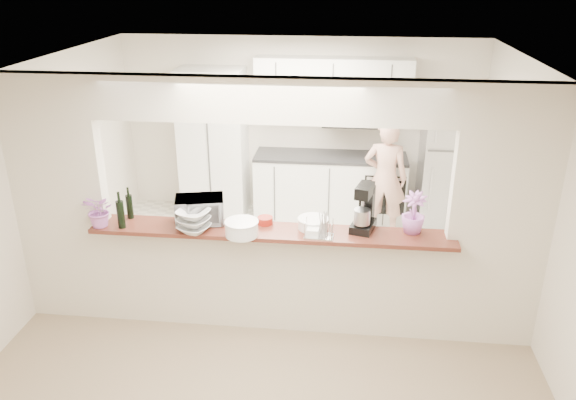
# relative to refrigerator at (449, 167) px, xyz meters

# --- Properties ---
(floor) EXTENTS (6.00, 6.00, 0.00)m
(floor) POSITION_rel_refrigerator_xyz_m (-2.05, -2.65, -0.85)
(floor) COLOR #9F866C
(floor) RESTS_ON ground
(tile_overlay) EXTENTS (5.00, 2.90, 0.01)m
(tile_overlay) POSITION_rel_refrigerator_xyz_m (-2.05, -1.10, -0.84)
(tile_overlay) COLOR silver
(tile_overlay) RESTS_ON floor
(partition) EXTENTS (5.00, 0.15, 2.50)m
(partition) POSITION_rel_refrigerator_xyz_m (-2.05, -2.65, 0.63)
(partition) COLOR beige
(partition) RESTS_ON floor
(bar_counter) EXTENTS (3.40, 0.38, 1.09)m
(bar_counter) POSITION_rel_refrigerator_xyz_m (-2.05, -2.65, -0.27)
(bar_counter) COLOR beige
(bar_counter) RESTS_ON floor
(kitchen_cabinets) EXTENTS (3.15, 0.62, 2.25)m
(kitchen_cabinets) POSITION_rel_refrigerator_xyz_m (-2.24, 0.07, 0.12)
(kitchen_cabinets) COLOR white
(kitchen_cabinets) RESTS_ON floor
(refrigerator) EXTENTS (0.75, 0.70, 1.70)m
(refrigerator) POSITION_rel_refrigerator_xyz_m (0.00, 0.00, 0.00)
(refrigerator) COLOR #BBBCC1
(refrigerator) RESTS_ON floor
(flower_left) EXTENTS (0.37, 0.35, 0.33)m
(flower_left) POSITION_rel_refrigerator_xyz_m (-3.65, -2.80, 0.40)
(flower_left) COLOR #C668AD
(flower_left) RESTS_ON bar_counter
(wine_bottle_a) EXTENTS (0.06, 0.06, 0.32)m
(wine_bottle_a) POSITION_rel_refrigerator_xyz_m (-3.45, -2.58, 0.36)
(wine_bottle_a) COLOR black
(wine_bottle_a) RESTS_ON bar_counter
(wine_bottle_b) EXTENTS (0.07, 0.07, 0.36)m
(wine_bottle_b) POSITION_rel_refrigerator_xyz_m (-3.45, -2.80, 0.38)
(wine_bottle_b) COLOR black
(wine_bottle_b) RESTS_ON bar_counter
(toaster_oven) EXTENTS (0.51, 0.40, 0.25)m
(toaster_oven) POSITION_rel_refrigerator_xyz_m (-2.75, -2.60, 0.37)
(toaster_oven) COLOR #AAABAF
(toaster_oven) RESTS_ON bar_counter
(serving_bowls) EXTENTS (0.37, 0.37, 0.21)m
(serving_bowls) POSITION_rel_refrigerator_xyz_m (-2.75, -2.82, 0.35)
(serving_bowls) COLOR white
(serving_bowls) RESTS_ON bar_counter
(plate_stack_a) EXTENTS (0.31, 0.31, 0.14)m
(plate_stack_a) POSITION_rel_refrigerator_xyz_m (-2.30, -2.84, 0.31)
(plate_stack_a) COLOR white
(plate_stack_a) RESTS_ON bar_counter
(plate_stack_b) EXTENTS (0.29, 0.29, 0.10)m
(plate_stack_b) POSITION_rel_refrigerator_xyz_m (-1.66, -2.62, 0.29)
(plate_stack_b) COLOR white
(plate_stack_b) RESTS_ON bar_counter
(red_bowl) EXTENTS (0.15, 0.15, 0.07)m
(red_bowl) POSITION_rel_refrigerator_xyz_m (-2.12, -2.57, 0.27)
(red_bowl) COLOR maroon
(red_bowl) RESTS_ON bar_counter
(tan_bowl) EXTENTS (0.14, 0.14, 0.06)m
(tan_bowl) POSITION_rel_refrigerator_xyz_m (-1.65, -2.57, 0.27)
(tan_bowl) COLOR beige
(tan_bowl) RESTS_ON bar_counter
(utensil_caddy) EXTENTS (0.27, 0.16, 0.24)m
(utensil_caddy) POSITION_rel_refrigerator_xyz_m (-1.60, -2.80, 0.34)
(utensil_caddy) COLOR silver
(utensil_caddy) RESTS_ON bar_counter
(stand_mixer) EXTENTS (0.27, 0.34, 0.45)m
(stand_mixer) POSITION_rel_refrigerator_xyz_m (-1.20, -2.59, 0.44)
(stand_mixer) COLOR black
(stand_mixer) RESTS_ON bar_counter
(flower_right) EXTENTS (0.29, 0.29, 0.39)m
(flower_right) POSITION_rel_refrigerator_xyz_m (-0.75, -2.60, 0.44)
(flower_right) COLOR #D572D0
(flower_right) RESTS_ON bar_counter
(person) EXTENTS (0.62, 0.46, 1.56)m
(person) POSITION_rel_refrigerator_xyz_m (-0.87, -0.39, -0.07)
(person) COLOR tan
(person) RESTS_ON floor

